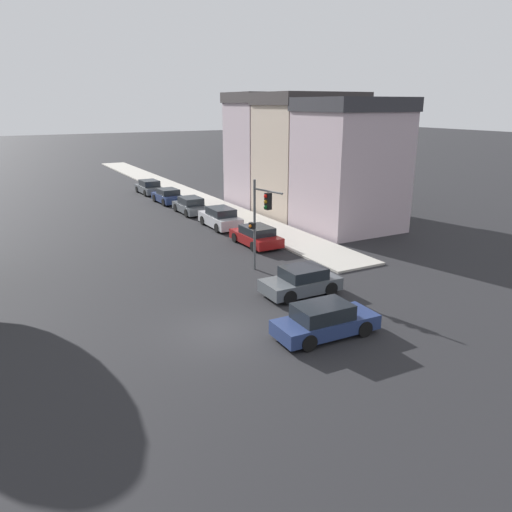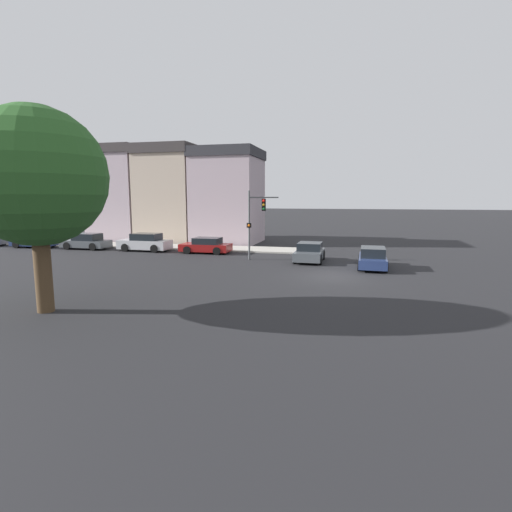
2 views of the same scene
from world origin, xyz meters
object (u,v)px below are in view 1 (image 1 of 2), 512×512
object	(u,v)px
crossing_car_1	(325,321)
parked_car_3	(168,196)
traffic_signal	(260,213)
parked_car_4	(149,187)
parked_car_1	(220,218)
parked_car_2	(190,206)
parked_car_0	(256,236)
crossing_car_0	(301,281)

from	to	relation	value
crossing_car_1	parked_car_3	xyz separation A→B (m)	(3.89, 30.46, 0.00)
traffic_signal	parked_car_4	bearing A→B (deg)	-107.63
parked_car_1	parked_car_2	xyz separation A→B (m)	(-0.12, 5.89, -0.06)
parked_car_0	parked_car_2	world-z (taller)	parked_car_2
parked_car_2	traffic_signal	bearing A→B (deg)	172.22
parked_car_2	parked_car_3	xyz separation A→B (m)	(-0.15, 5.46, -0.01)
crossing_car_1	parked_car_0	size ratio (longest dim) A/B	1.04
traffic_signal	parked_car_4	world-z (taller)	traffic_signal
parked_car_0	parked_car_1	size ratio (longest dim) A/B	0.92
crossing_car_1	parked_car_3	size ratio (longest dim) A/B	1.07
crossing_car_1	parked_car_1	world-z (taller)	parked_car_1
crossing_car_1	parked_car_1	distance (m)	19.55
parked_car_0	parked_car_4	world-z (taller)	parked_car_4
parked_car_2	parked_car_1	bearing A→B (deg)	-178.56
parked_car_1	parked_car_2	bearing A→B (deg)	1.99
crossing_car_1	parked_car_1	bearing A→B (deg)	79.07
crossing_car_0	parked_car_1	size ratio (longest dim) A/B	0.85
traffic_signal	parked_car_3	bearing A→B (deg)	-108.82
traffic_signal	parked_car_1	world-z (taller)	traffic_signal
parked_car_1	parked_car_4	size ratio (longest dim) A/B	1.04
parked_car_3	traffic_signal	bearing A→B (deg)	172.27
traffic_signal	parked_car_2	xyz separation A→B (m)	(2.35, 16.59, -2.70)
crossing_car_1	parked_car_4	world-z (taller)	parked_car_4
parked_car_0	parked_car_1	distance (m)	5.71
crossing_car_0	crossing_car_1	world-z (taller)	crossing_car_1
crossing_car_1	crossing_car_0	bearing A→B (deg)	69.28
parked_car_3	parked_car_0	bearing A→B (deg)	178.89
crossing_car_0	crossing_car_1	xyz separation A→B (m)	(-1.78, -4.39, 0.00)
crossing_car_0	parked_car_3	world-z (taller)	crossing_car_0
traffic_signal	parked_car_0	size ratio (longest dim) A/B	1.22
crossing_car_1	parked_car_3	distance (m)	30.70
traffic_signal	crossing_car_0	world-z (taller)	traffic_signal
crossing_car_0	parked_car_2	bearing A→B (deg)	-95.82
crossing_car_0	parked_car_3	xyz separation A→B (m)	(2.11, 26.07, 0.00)
parked_car_1	parked_car_4	world-z (taller)	parked_car_1
crossing_car_1	parked_car_0	bearing A→B (deg)	74.08
crossing_car_0	parked_car_2	distance (m)	20.73
traffic_signal	crossing_car_0	bearing A→B (deg)	78.23
crossing_car_1	parked_car_3	world-z (taller)	crossing_car_1
parked_car_1	parked_car_3	bearing A→B (deg)	2.19
crossing_car_0	parked_car_1	bearing A→B (deg)	-98.74
crossing_car_0	crossing_car_1	size ratio (longest dim) A/B	0.88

